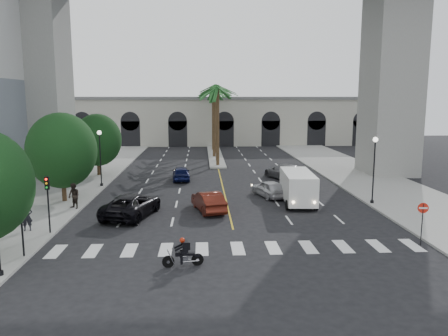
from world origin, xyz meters
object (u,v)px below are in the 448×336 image
lamp_post_left_far (100,153)px  traffic_signal_far (48,195)px  pedestrian_b (74,196)px  pedestrian_a (27,217)px  car_d (284,172)px  car_e (181,174)px  cargo_van (298,186)px  car_a (269,189)px  do_not_enter_sign (423,214)px  car_c (132,205)px  motorcycle_rider (184,253)px  traffic_signal_near (21,212)px  car_b (208,201)px  lamp_post_right (374,164)px

lamp_post_left_far → traffic_signal_far: 14.52m
lamp_post_left_far → pedestrian_b: (-0.10, -8.56, -2.11)m
traffic_signal_far → pedestrian_a: 2.16m
car_d → car_e: bearing=-21.1°
lamp_post_left_far → cargo_van: lamp_post_left_far is taller
car_d → car_e: (-10.62, -0.22, -0.07)m
lamp_post_left_far → cargo_van: (17.02, -7.33, -1.82)m
car_a → pedestrian_b: pedestrian_b is taller
pedestrian_b → do_not_enter_sign: (22.00, -8.92, 0.69)m
car_c → car_d: 19.26m
car_a → car_e: size_ratio=1.01×
lamp_post_left_far → motorcycle_rider: (8.51, -19.99, -2.54)m
lamp_post_left_far → do_not_enter_sign: size_ratio=2.16×
do_not_enter_sign → motorcycle_rider: bearing=-159.4°
traffic_signal_near → pedestrian_a: (-1.52, 4.48, -1.46)m
car_b → do_not_enter_sign: do_not_enter_sign is taller
traffic_signal_far → car_d: (17.86, 17.78, -1.72)m
car_e → car_a: bearing=130.3°
car_a → cargo_van: size_ratio=0.70×
traffic_signal_near → car_d: traffic_signal_near is taller
lamp_post_left_far → motorcycle_rider: lamp_post_left_far is taller
lamp_post_right → car_c: size_ratio=0.91×
traffic_signal_near → car_b: (9.80, 9.23, -1.76)m
car_d → lamp_post_right: bearing=90.9°
lamp_post_left_far → lamp_post_right: same height
car_a → do_not_enter_sign: (6.75, -12.64, 1.08)m
car_d → motorcycle_rider: bearing=45.6°
traffic_signal_far → car_d: traffic_signal_far is taller
car_b → car_e: bearing=-92.8°
pedestrian_a → do_not_enter_sign: 23.59m
lamp_post_right → traffic_signal_near: bearing=-155.2°
traffic_signal_far → motorcycle_rider: 10.21m
motorcycle_rider → car_a: size_ratio=0.49×
cargo_van → pedestrian_a: cargo_van is taller
car_a → cargo_van: cargo_van is taller
lamp_post_right → do_not_enter_sign: lamp_post_right is taller
car_a → lamp_post_right: bearing=139.0°
traffic_signal_near → car_a: (15.05, 13.66, -1.79)m
car_b → traffic_signal_near: bearing=28.8°
cargo_van → pedestrian_b: (-17.12, -1.23, -0.30)m
car_a → pedestrian_a: 18.94m
traffic_signal_far → cargo_van: size_ratio=0.60×
car_d → pedestrian_a: (-19.38, -17.29, 0.26)m
car_d → pedestrian_b: (-18.06, -11.84, 0.32)m
motorcycle_rider → do_not_enter_sign: bearing=2.2°
car_d → cargo_van: size_ratio=0.90×
traffic_signal_far → motorcycle_rider: traffic_signal_far is taller
car_c → car_e: 13.82m
pedestrian_b → traffic_signal_near: bearing=-52.0°
lamp_post_right → traffic_signal_far: lamp_post_right is taller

